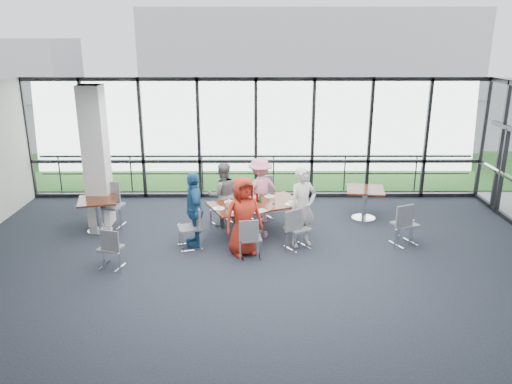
{
  "coord_description": "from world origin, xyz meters",
  "views": [
    {
      "loc": [
        -0.05,
        -7.94,
        4.22
      ],
      "look_at": [
        -0.01,
        1.95,
        1.1
      ],
      "focal_mm": 35.0,
      "sensor_mm": 36.0,
      "label": 1
    }
  ],
  "objects_px": {
    "side_table_right": "(365,194)",
    "chair_spare_la": "(110,248)",
    "chair_main_nl": "(250,238)",
    "chair_spare_r": "(405,224)",
    "diner_far_right": "(260,190)",
    "chair_main_fl": "(223,206)",
    "chair_main_end": "(189,228)",
    "side_table_left": "(98,205)",
    "diner_near_left": "(243,216)",
    "chair_spare_lb": "(111,206)",
    "chair_main_nr": "(298,229)",
    "diner_end": "(194,209)",
    "structural_column": "(96,157)",
    "diner_near_right": "(303,207)",
    "chair_main_fr": "(260,199)",
    "main_table": "(256,209)",
    "diner_far_left": "(223,195)"
  },
  "relations": [
    {
      "from": "side_table_right",
      "to": "chair_spare_la",
      "type": "relative_size",
      "value": 1.22
    },
    {
      "from": "chair_main_nl",
      "to": "chair_spare_r",
      "type": "xyz_separation_m",
      "value": [
        3.22,
        0.63,
        0.04
      ]
    },
    {
      "from": "diner_far_right",
      "to": "chair_main_fl",
      "type": "xyz_separation_m",
      "value": [
        -0.85,
        -0.18,
        -0.31
      ]
    },
    {
      "from": "chair_main_end",
      "to": "chair_spare_la",
      "type": "height_order",
      "value": "chair_main_end"
    },
    {
      "from": "side_table_left",
      "to": "chair_main_end",
      "type": "height_order",
      "value": "chair_main_end"
    },
    {
      "from": "diner_near_left",
      "to": "chair_spare_lb",
      "type": "bearing_deg",
      "value": 129.29
    },
    {
      "from": "chair_main_nr",
      "to": "chair_spare_r",
      "type": "xyz_separation_m",
      "value": [
        2.26,
        0.19,
        0.02
      ]
    },
    {
      "from": "chair_spare_la",
      "to": "chair_spare_lb",
      "type": "height_order",
      "value": "chair_spare_lb"
    },
    {
      "from": "side_table_right",
      "to": "diner_end",
      "type": "bearing_deg",
      "value": -158.31
    },
    {
      "from": "structural_column",
      "to": "chair_spare_la",
      "type": "bearing_deg",
      "value": -69.85
    },
    {
      "from": "chair_main_nr",
      "to": "chair_spare_la",
      "type": "distance_m",
      "value": 3.7
    },
    {
      "from": "chair_main_end",
      "to": "diner_near_right",
      "type": "bearing_deg",
      "value": 76.28
    },
    {
      "from": "chair_main_nl",
      "to": "chair_main_fr",
      "type": "relative_size",
      "value": 0.84
    },
    {
      "from": "diner_end",
      "to": "chair_main_nl",
      "type": "relative_size",
      "value": 1.91
    },
    {
      "from": "diner_far_right",
      "to": "chair_spare_r",
      "type": "relative_size",
      "value": 1.71
    },
    {
      "from": "chair_main_fr",
      "to": "structural_column",
      "type": "bearing_deg",
      "value": -27.11
    },
    {
      "from": "diner_far_right",
      "to": "chair_spare_lb",
      "type": "bearing_deg",
      "value": -20.44
    },
    {
      "from": "side_table_left",
      "to": "chair_main_end",
      "type": "relative_size",
      "value": 1.11
    },
    {
      "from": "side_table_left",
      "to": "chair_spare_r",
      "type": "bearing_deg",
      "value": -6.63
    },
    {
      "from": "main_table",
      "to": "side_table_left",
      "type": "relative_size",
      "value": 2.23
    },
    {
      "from": "side_table_right",
      "to": "chair_main_fr",
      "type": "relative_size",
      "value": 1.0
    },
    {
      "from": "diner_far_left",
      "to": "diner_near_left",
      "type": "bearing_deg",
      "value": 95.16
    },
    {
      "from": "chair_main_nr",
      "to": "diner_far_left",
      "type": "bearing_deg",
      "value": 107.97
    },
    {
      "from": "diner_near_left",
      "to": "chair_main_fr",
      "type": "relative_size",
      "value": 1.63
    },
    {
      "from": "chair_main_fl",
      "to": "chair_main_fr",
      "type": "distance_m",
      "value": 0.93
    },
    {
      "from": "chair_main_fl",
      "to": "diner_near_right",
      "type": "bearing_deg",
      "value": 109.64
    },
    {
      "from": "main_table",
      "to": "chair_main_fl",
      "type": "relative_size",
      "value": 2.39
    },
    {
      "from": "main_table",
      "to": "chair_spare_r",
      "type": "bearing_deg",
      "value": -32.8
    },
    {
      "from": "chair_main_nr",
      "to": "chair_main_fr",
      "type": "height_order",
      "value": "chair_main_fr"
    },
    {
      "from": "side_table_right",
      "to": "chair_main_fl",
      "type": "distance_m",
      "value": 3.36
    },
    {
      "from": "chair_main_fl",
      "to": "chair_spare_lb",
      "type": "relative_size",
      "value": 0.93
    },
    {
      "from": "side_table_right",
      "to": "diner_far_left",
      "type": "xyz_separation_m",
      "value": [
        -3.34,
        -0.43,
        0.11
      ]
    },
    {
      "from": "side_table_right",
      "to": "diner_end",
      "type": "xyz_separation_m",
      "value": [
        -3.87,
        -1.54,
        0.15
      ]
    },
    {
      "from": "diner_far_right",
      "to": "chair_main_fl",
      "type": "height_order",
      "value": "diner_far_right"
    },
    {
      "from": "chair_main_fr",
      "to": "diner_far_right",
      "type": "bearing_deg",
      "value": 56.04
    },
    {
      "from": "main_table",
      "to": "chair_main_end",
      "type": "xyz_separation_m",
      "value": [
        -1.37,
        -0.67,
        -0.18
      ]
    },
    {
      "from": "diner_near_right",
      "to": "chair_main_fr",
      "type": "relative_size",
      "value": 1.7
    },
    {
      "from": "chair_spare_r",
      "to": "chair_main_fr",
      "type": "bearing_deg",
      "value": 127.94
    },
    {
      "from": "diner_near_right",
      "to": "diner_far_left",
      "type": "relative_size",
      "value": 1.12
    },
    {
      "from": "chair_main_nr",
      "to": "chair_spare_lb",
      "type": "bearing_deg",
      "value": 130.0
    },
    {
      "from": "chair_main_nr",
      "to": "chair_spare_la",
      "type": "bearing_deg",
      "value": 160.86
    },
    {
      "from": "main_table",
      "to": "diner_far_right",
      "type": "bearing_deg",
      "value": 59.61
    },
    {
      "from": "main_table",
      "to": "diner_end",
      "type": "distance_m",
      "value": 1.38
    },
    {
      "from": "diner_near_left",
      "to": "chair_main_fr",
      "type": "bearing_deg",
      "value": 55.69
    },
    {
      "from": "side_table_left",
      "to": "chair_main_fl",
      "type": "distance_m",
      "value": 2.8
    },
    {
      "from": "diner_far_left",
      "to": "chair_spare_r",
      "type": "bearing_deg",
      "value": 151.58
    },
    {
      "from": "side_table_left",
      "to": "chair_spare_lb",
      "type": "xyz_separation_m",
      "value": [
        0.21,
        0.3,
        -0.13
      ]
    },
    {
      "from": "side_table_right",
      "to": "diner_far_left",
      "type": "relative_size",
      "value": 0.66
    },
    {
      "from": "side_table_right",
      "to": "diner_near_right",
      "type": "bearing_deg",
      "value": -136.37
    },
    {
      "from": "diner_near_right",
      "to": "chair_main_fl",
      "type": "distance_m",
      "value": 2.12
    }
  ]
}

